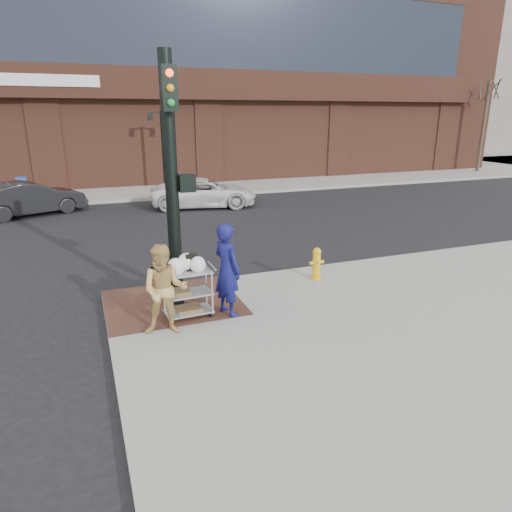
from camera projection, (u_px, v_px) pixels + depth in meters
name	position (u px, v px, depth m)	size (l,w,h in m)	color
ground	(211.00, 322.00, 9.21)	(220.00, 220.00, 0.00)	black
sidewalk_far	(248.00, 158.00, 41.97)	(65.00, 36.00, 0.15)	gray
brick_curb_ramp	(173.00, 302.00, 9.76)	(2.80, 2.40, 0.01)	#4B2B23
filler_block	(448.00, 70.00, 54.07)	(14.00, 20.00, 18.00)	slate
bare_tree_a	(490.00, 78.00, 30.26)	(1.80, 1.80, 7.20)	#382B21
lamp_post	(163.00, 142.00, 23.37)	(1.32, 0.22, 4.00)	black
traffic_signal_pole	(173.00, 177.00, 8.89)	(0.61, 0.51, 5.00)	black
woman_blue	(227.00, 270.00, 8.95)	(0.68, 0.45, 1.88)	#111358
pedestrian_tan	(165.00, 290.00, 8.16)	(0.82, 0.64, 1.69)	tan
sedan_dark	(30.00, 199.00, 18.64)	(1.47, 4.22, 1.39)	black
minivan_white	(204.00, 193.00, 20.34)	(2.14, 4.64, 1.29)	white
utility_cart	(188.00, 289.00, 8.92)	(0.95, 0.56, 1.28)	gray
fire_hydrant	(317.00, 263.00, 11.06)	(0.37, 0.26, 0.79)	#EAAE13
newsbox_blue	(22.00, 188.00, 21.31)	(0.44, 0.40, 1.06)	#1B45AF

